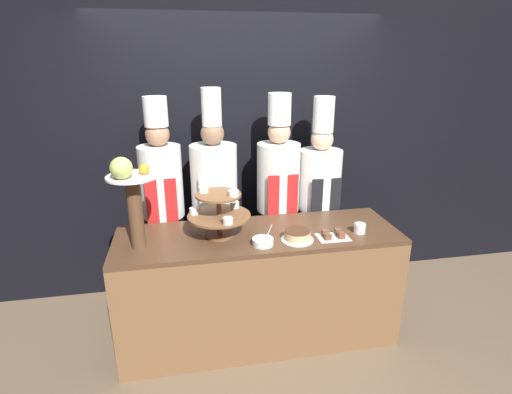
% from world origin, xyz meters
% --- Properties ---
extents(ground_plane, '(14.00, 14.00, 0.00)m').
position_xyz_m(ground_plane, '(0.00, 0.00, 0.00)').
color(ground_plane, brown).
extents(wall_back, '(10.00, 0.06, 2.80)m').
position_xyz_m(wall_back, '(0.00, 1.25, 1.40)').
color(wall_back, black).
rests_on(wall_back, ground_plane).
extents(buffet_counter, '(2.11, 0.67, 0.91)m').
position_xyz_m(buffet_counter, '(0.00, 0.34, 0.45)').
color(buffet_counter, brown).
rests_on(buffet_counter, ground_plane).
extents(tiered_stand, '(0.46, 0.46, 0.37)m').
position_xyz_m(tiered_stand, '(-0.29, 0.34, 1.10)').
color(tiered_stand, brown).
rests_on(tiered_stand, buffet_counter).
extents(fruit_pedestal, '(0.33, 0.33, 0.65)m').
position_xyz_m(fruit_pedestal, '(-0.87, 0.26, 1.32)').
color(fruit_pedestal, brown).
rests_on(fruit_pedestal, buffet_counter).
extents(cake_round, '(0.23, 0.23, 0.08)m').
position_xyz_m(cake_round, '(0.25, 0.16, 0.94)').
color(cake_round, white).
rests_on(cake_round, buffet_counter).
extents(cup_white, '(0.08, 0.08, 0.07)m').
position_xyz_m(cup_white, '(0.74, 0.20, 0.94)').
color(cup_white, white).
rests_on(cup_white, buffet_counter).
extents(cake_square_tray, '(0.23, 0.16, 0.05)m').
position_xyz_m(cake_square_tray, '(0.52, 0.16, 0.93)').
color(cake_square_tray, white).
rests_on(cake_square_tray, buffet_counter).
extents(serving_bowl_near, '(0.15, 0.15, 0.15)m').
position_xyz_m(serving_bowl_near, '(-0.01, 0.14, 0.93)').
color(serving_bowl_near, white).
rests_on(serving_bowl_near, buffet_counter).
extents(chef_left, '(0.35, 0.35, 1.86)m').
position_xyz_m(chef_left, '(-0.71, 0.88, 1.04)').
color(chef_left, black).
rests_on(chef_left, ground_plane).
extents(chef_center_left, '(0.39, 0.39, 1.92)m').
position_xyz_m(chef_center_left, '(-0.27, 0.88, 1.02)').
color(chef_center_left, '#28282D').
rests_on(chef_center_left, ground_plane).
extents(chef_center_right, '(0.37, 0.37, 1.87)m').
position_xyz_m(chef_center_right, '(0.28, 0.88, 1.03)').
color(chef_center_right, black).
rests_on(chef_center_right, ground_plane).
extents(chef_right, '(0.37, 0.37, 1.84)m').
position_xyz_m(chef_right, '(0.66, 0.88, 0.98)').
color(chef_right, '#38332D').
rests_on(chef_right, ground_plane).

